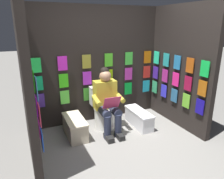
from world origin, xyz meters
TOP-DOWN VIEW (x-y plane):
  - ground_plane at (0.00, 0.00)m, footprint 30.00×30.00m
  - display_wall_back at (-0.00, -1.68)m, footprint 2.73×0.14m
  - display_wall_left at (-1.36, -0.82)m, footprint 0.14×1.63m
  - display_wall_right at (1.36, -0.82)m, footprint 0.14×1.63m
  - toilet at (0.04, -1.27)m, footprint 0.41×0.56m
  - person_reading at (0.05, -1.04)m, footprint 0.53×0.69m
  - comic_longbox_near at (0.64, -1.12)m, footprint 0.33×0.72m
  - comic_longbox_far at (-0.61, -0.99)m, footprint 0.27×0.75m

SIDE VIEW (x-z plane):
  - ground_plane at x=0.00m, z-range 0.00..0.00m
  - comic_longbox_far at x=-0.61m, z-range 0.00..0.31m
  - comic_longbox_near at x=0.64m, z-range 0.00..0.34m
  - toilet at x=0.04m, z-range -0.06..0.71m
  - person_reading at x=0.05m, z-range 0.00..1.20m
  - display_wall_left at x=-1.36m, z-range 0.00..2.26m
  - display_wall_right at x=1.36m, z-range 0.00..2.26m
  - display_wall_back at x=0.00m, z-range 0.00..2.27m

